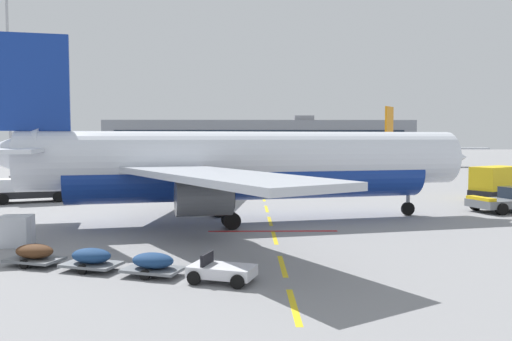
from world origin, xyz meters
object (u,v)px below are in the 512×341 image
at_px(pushback_tug, 511,200).
at_px(catering_truck, 33,184).
at_px(airliner_foreground, 244,164).
at_px(apron_light_mast_near, 8,62).
at_px(fuel_service_truck, 500,182).
at_px(baggage_train, 122,261).
at_px(uld_cargo_container, 15,231).
at_px(airliner_mid_left, 408,147).

xyz_separation_m(pushback_tug, catering_truck, (-39.88, 6.78, 0.74)).
distance_m(airliner_foreground, apron_light_mast_near, 49.33).
relative_size(airliner_foreground, fuel_service_truck, 4.83).
bearing_deg(baggage_train, airliner_foreground, 69.49).
bearing_deg(catering_truck, uld_cargo_container, -70.67).
height_order(pushback_tug, airliner_mid_left, airliner_mid_left).
relative_size(pushback_tug, airliner_mid_left, 0.21).
xyz_separation_m(airliner_foreground, catering_truck, (-18.98, 11.45, -2.30)).
bearing_deg(catering_truck, airliner_foreground, -31.11).
bearing_deg(catering_truck, pushback_tug, -9.65).
height_order(airliner_foreground, pushback_tug, airliner_foreground).
bearing_deg(airliner_mid_left, baggage_train, -113.95).
xyz_separation_m(catering_truck, uld_cargo_container, (6.77, -19.30, -0.85)).
height_order(airliner_foreground, apron_light_mast_near, apron_light_mast_near).
bearing_deg(apron_light_mast_near, airliner_mid_left, 30.74).
distance_m(uld_cargo_container, apron_light_mast_near, 50.17).
relative_size(catering_truck, fuel_service_truck, 1.03).
bearing_deg(apron_light_mast_near, pushback_tug, -30.66).
distance_m(catering_truck, fuel_service_truck, 42.56).
relative_size(pushback_tug, apron_light_mast_near, 0.26).
distance_m(airliner_foreground, airliner_mid_left, 82.62).
xyz_separation_m(pushback_tug, baggage_train, (-26.04, -18.41, -0.37)).
relative_size(airliner_foreground, airliner_mid_left, 1.12).
distance_m(airliner_mid_left, apron_light_mast_near, 77.79).
relative_size(pushback_tug, catering_truck, 0.89).
xyz_separation_m(fuel_service_truck, apron_light_mast_near, (-55.30, 23.89, 14.16)).
xyz_separation_m(airliner_foreground, uld_cargo_container, (-12.21, -7.84, -3.15)).
bearing_deg(airliner_foreground, baggage_train, -110.51).
bearing_deg(pushback_tug, catering_truck, 170.35).
distance_m(pushback_tug, fuel_service_truck, 7.81).
xyz_separation_m(airliner_foreground, airliner_mid_left, (34.34, 75.15, -0.18)).
xyz_separation_m(airliner_foreground, apron_light_mast_near, (-31.72, 35.87, 11.86)).
bearing_deg(airliner_mid_left, pushback_tug, -100.79).
distance_m(airliner_foreground, fuel_service_truck, 26.54).
distance_m(airliner_mid_left, fuel_service_truck, 64.12).
relative_size(airliner_foreground, catering_truck, 4.69).
distance_m(fuel_service_truck, apron_light_mast_near, 61.88).
xyz_separation_m(fuel_service_truck, uld_cargo_container, (-35.79, -19.82, -0.85)).
distance_m(catering_truck, uld_cargo_container, 20.47).
height_order(catering_truck, uld_cargo_container, catering_truck).
height_order(baggage_train, uld_cargo_container, uld_cargo_container).
relative_size(fuel_service_truck, uld_cargo_container, 4.12).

